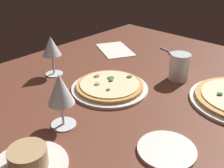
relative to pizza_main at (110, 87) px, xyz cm
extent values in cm
cube|color=brown|center=(0.90, 3.11, -3.19)|extent=(150.00, 110.00, 4.00)
cylinder|color=silver|center=(0.02, 0.02, -0.69)|extent=(27.78, 27.78, 1.00)
cylinder|color=#C68C47|center=(0.02, 0.02, 0.41)|extent=(24.28, 24.28, 1.20)
cylinder|color=beige|center=(0.02, 0.02, 1.21)|extent=(21.38, 21.38, 0.40)
ellipsoid|color=#387033|center=(4.07, 3.50, 1.65)|extent=(1.64, 1.23, 0.48)
ellipsoid|color=#937556|center=(3.75, -2.66, 1.65)|extent=(2.19, 1.86, 0.48)
ellipsoid|color=#387033|center=(-3.21, -2.46, 1.66)|extent=(2.84, 2.35, 0.50)
ellipsoid|color=brown|center=(-1.70, -0.91, 1.79)|extent=(1.86, 1.50, 0.75)
ellipsoid|color=#937556|center=(-0.84, -7.39, 1.69)|extent=(2.62, 1.91, 0.56)
ellipsoid|color=#387033|center=(-8.76, 2.04, 1.66)|extent=(2.47, 1.89, 0.51)
ellipsoid|color=#387033|center=(-18.78, 32.57, 1.77)|extent=(2.24, 1.79, 0.72)
cylinder|color=silver|center=(41.09, 12.49, -0.79)|extent=(18.43, 18.43, 0.80)
cylinder|color=tan|center=(41.09, 12.49, 1.99)|extent=(9.17, 9.17, 4.77)
cylinder|color=silver|center=(24.93, 4.85, -0.99)|extent=(7.35, 7.35, 0.40)
cylinder|color=silver|center=(24.93, 4.85, 2.81)|extent=(0.80, 0.80, 7.21)
cone|color=silver|center=(24.93, 4.85, 10.85)|extent=(7.62, 7.62, 8.86)
cone|color=maroon|center=(24.93, 4.85, 8.74)|extent=(3.59, 3.59, 4.64)
cylinder|color=silver|center=(5.84, -25.39, -0.99)|extent=(6.92, 6.92, 0.40)
cylinder|color=silver|center=(5.84, -25.39, 3.19)|extent=(0.80, 0.80, 7.97)
cone|color=silver|center=(5.84, -25.39, 10.95)|extent=(7.26, 7.26, 7.55)
cone|color=maroon|center=(5.84, -25.39, 8.87)|extent=(2.93, 2.93, 3.38)
cylinder|color=silver|center=(-24.29, 13.88, 4.06)|extent=(7.66, 7.66, 10.50)
cylinder|color=silver|center=(-24.29, 13.88, 2.98)|extent=(7.05, 7.05, 8.33)
cylinder|color=silver|center=(14.20, 33.26, -0.74)|extent=(15.14, 15.14, 0.90)
cube|color=silver|center=(-31.73, -26.07, -1.04)|extent=(22.50, 25.65, 0.30)
ellipsoid|color=silver|center=(-46.74, -2.40, -0.69)|extent=(4.61, 3.79, 1.00)
cylinder|color=silver|center=(-47.94, -6.61, -0.84)|extent=(3.07, 8.61, 0.70)
camera|label=1|loc=(63.13, 59.39, 46.27)|focal=43.57mm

